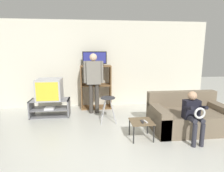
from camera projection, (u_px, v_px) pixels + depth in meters
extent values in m
plane|color=beige|center=(124.00, 169.00, 2.76)|extent=(18.00, 18.00, 0.00)
cube|color=silver|center=(105.00, 64.00, 5.79)|extent=(6.40, 0.06, 2.60)
cube|color=slate|center=(51.00, 116.00, 4.99)|extent=(1.00, 0.47, 0.02)
cube|color=slate|center=(50.00, 109.00, 4.96)|extent=(0.97, 0.47, 0.02)
cube|color=slate|center=(50.00, 100.00, 4.91)|extent=(1.00, 0.47, 0.02)
cube|color=slate|center=(31.00, 108.00, 4.90)|extent=(0.03, 0.47, 0.45)
cube|color=slate|center=(69.00, 107.00, 5.01)|extent=(0.03, 0.47, 0.45)
cube|color=white|center=(50.00, 108.00, 4.89)|extent=(0.24, 0.28, 0.05)
cube|color=#B2B2B7|center=(50.00, 89.00, 4.86)|extent=(0.62, 0.59, 0.55)
cube|color=yellow|center=(47.00, 92.00, 4.57)|extent=(0.54, 0.01, 0.47)
cube|color=brown|center=(82.00, 87.00, 5.55)|extent=(0.03, 0.44, 1.29)
cube|color=brown|center=(110.00, 87.00, 5.64)|extent=(0.03, 0.44, 1.29)
cube|color=brown|center=(96.00, 107.00, 5.71)|extent=(0.82, 0.44, 0.03)
cube|color=brown|center=(96.00, 85.00, 5.58)|extent=(0.82, 0.44, 0.03)
cube|color=brown|center=(96.00, 66.00, 5.48)|extent=(0.82, 0.44, 0.03)
cube|color=#3870B7|center=(91.00, 81.00, 5.48)|extent=(0.18, 0.04, 0.22)
cube|color=black|center=(95.00, 65.00, 5.46)|extent=(0.24, 0.20, 0.04)
cube|color=black|center=(95.00, 58.00, 5.42)|extent=(0.70, 0.04, 0.36)
cube|color=#333899|center=(95.00, 58.00, 5.40)|extent=(0.65, 0.01, 0.31)
cylinder|color=#B7B7BC|center=(104.00, 112.00, 4.43)|extent=(0.16, 0.16, 0.60)
cylinder|color=#B7B7BC|center=(113.00, 111.00, 4.46)|extent=(0.16, 0.16, 0.60)
cylinder|color=#B7B7BC|center=(103.00, 109.00, 4.65)|extent=(0.16, 0.16, 0.60)
cylinder|color=#B7B7BC|center=(112.00, 108.00, 4.68)|extent=(0.16, 0.16, 0.60)
cylinder|color=#333338|center=(108.00, 98.00, 4.50)|extent=(0.35, 0.35, 0.02)
cube|color=brown|center=(141.00, 122.00, 3.66)|extent=(0.44, 0.44, 0.02)
cylinder|color=black|center=(134.00, 135.00, 3.48)|extent=(0.02, 0.02, 0.34)
cylinder|color=black|center=(154.00, 134.00, 3.53)|extent=(0.02, 0.02, 0.34)
cylinder|color=black|center=(129.00, 127.00, 3.86)|extent=(0.02, 0.02, 0.34)
cylinder|color=black|center=(148.00, 126.00, 3.90)|extent=(0.02, 0.02, 0.34)
cube|color=#232328|center=(142.00, 122.00, 3.61)|extent=(0.04, 0.15, 0.02)
cube|color=silver|center=(145.00, 121.00, 3.61)|extent=(0.07, 0.15, 0.02)
cube|color=#756651|center=(189.00, 120.00, 4.09)|extent=(1.63, 0.96, 0.43)
cube|color=#756651|center=(182.00, 99.00, 4.39)|extent=(1.63, 0.20, 0.35)
cube|color=#756651|center=(158.00, 119.00, 4.00)|extent=(0.22, 0.96, 0.55)
cube|color=#756651|center=(219.00, 116.00, 4.16)|extent=(0.22, 0.96, 0.55)
cylinder|color=#3D3833|center=(91.00, 99.00, 5.15)|extent=(0.11, 0.11, 0.82)
cylinder|color=#3D3833|center=(97.00, 98.00, 5.17)|extent=(0.11, 0.11, 0.82)
cube|color=gray|center=(94.00, 73.00, 5.02)|extent=(0.38, 0.20, 0.62)
cylinder|color=gray|center=(85.00, 72.00, 5.00)|extent=(0.08, 0.08, 0.59)
cylinder|color=gray|center=(102.00, 72.00, 5.05)|extent=(0.08, 0.08, 0.59)
sphere|color=beige|center=(93.00, 57.00, 4.95)|extent=(0.20, 0.20, 0.20)
cylinder|color=#2D2D38|center=(194.00, 136.00, 3.36)|extent=(0.08, 0.08, 0.43)
cylinder|color=#2D2D38|center=(202.00, 135.00, 3.38)|extent=(0.08, 0.08, 0.43)
cylinder|color=#2D2D38|center=(191.00, 119.00, 3.46)|extent=(0.09, 0.30, 0.09)
cylinder|color=#2D2D38|center=(199.00, 119.00, 3.47)|extent=(0.09, 0.30, 0.09)
cube|color=black|center=(191.00, 109.00, 3.59)|extent=(0.30, 0.17, 0.36)
cylinder|color=black|center=(188.00, 108.00, 3.43)|extent=(0.06, 0.31, 0.14)
cylinder|color=black|center=(202.00, 107.00, 3.46)|extent=(0.06, 0.31, 0.14)
sphere|color=tan|center=(192.00, 96.00, 3.54)|extent=(0.17, 0.17, 0.17)
torus|color=silver|center=(200.00, 113.00, 3.30)|extent=(0.21, 0.04, 0.21)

